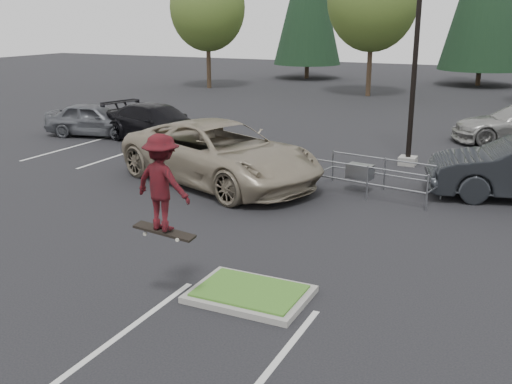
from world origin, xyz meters
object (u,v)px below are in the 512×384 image
at_px(cart_corral, 364,172).
at_px(car_l_grey, 94,119).
at_px(decid_b, 373,2).
at_px(skateboarder, 162,183).
at_px(light_pole, 417,35).
at_px(car_l_tan, 219,153).
at_px(decid_a, 208,10).
at_px(car_l_black, 156,124).

relative_size(cart_corral, car_l_grey, 0.87).
xyz_separation_m(decid_b, skateboarder, (4.81, -31.53, -3.67)).
xyz_separation_m(light_pole, car_l_tan, (-5.00, -5.00, -3.58)).
distance_m(cart_corral, car_l_tan, 4.60).
relative_size(decid_a, skateboarder, 4.80).
bearing_deg(decid_a, skateboarder, -61.56).
bearing_deg(car_l_black, car_l_tan, -113.47).
height_order(cart_corral, car_l_black, car_l_black).
distance_m(skateboarder, car_l_grey, 17.49).
bearing_deg(light_pole, car_l_grey, -177.93).
xyz_separation_m(decid_a, decid_b, (12.00, 0.50, 0.46)).
xyz_separation_m(decid_a, car_l_grey, (4.69, -18.53, -4.84)).
distance_m(light_pole, car_l_black, 11.16).
bearing_deg(cart_corral, car_l_grey, 174.21).
relative_size(car_l_black, car_l_grey, 1.27).
xyz_separation_m(light_pole, car_l_grey, (-13.82, -0.50, -3.82)).
bearing_deg(car_l_black, light_pole, -71.45).
relative_size(skateboarder, car_l_black, 0.34).
distance_m(decid_a, skateboarder, 35.44).
height_order(skateboarder, car_l_grey, skateboarder).
height_order(light_pole, decid_a, light_pole).
relative_size(cart_corral, car_l_tan, 0.53).
height_order(decid_a, cart_corral, decid_a).
distance_m(cart_corral, car_l_black, 10.65).
xyz_separation_m(light_pole, car_l_black, (-10.50, -0.50, -3.76)).
xyz_separation_m(decid_b, car_l_black, (-3.99, -19.03, -5.24)).
distance_m(car_l_black, car_l_grey, 3.32).
distance_m(light_pole, decid_a, 25.86).
height_order(decid_a, car_l_tan, decid_a).
bearing_deg(car_l_tan, light_pole, -25.10).
bearing_deg(car_l_grey, skateboarder, -148.24).
bearing_deg(skateboarder, light_pole, -90.83).
height_order(light_pole, cart_corral, light_pole).
bearing_deg(car_l_black, cart_corral, -94.22).
relative_size(decid_b, car_l_tan, 1.36).
bearing_deg(cart_corral, car_l_tan, -159.80).
height_order(decid_b, cart_corral, decid_b).
xyz_separation_m(car_l_tan, car_l_black, (-5.50, 4.50, -0.18)).
xyz_separation_m(skateboarder, car_l_tan, (-3.30, 8.00, -1.39)).
bearing_deg(car_l_grey, car_l_tan, -129.39).
height_order(light_pole, car_l_grey, light_pole).
bearing_deg(light_pole, car_l_black, -177.27).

